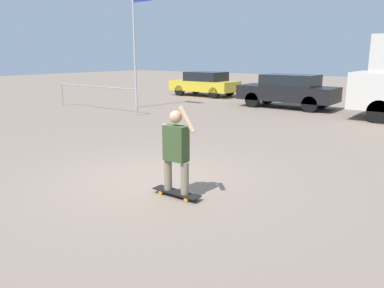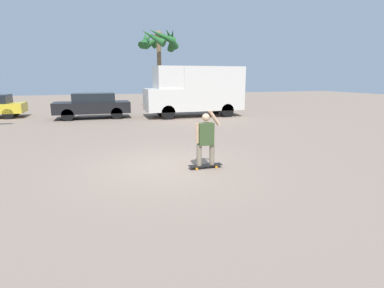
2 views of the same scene
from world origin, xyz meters
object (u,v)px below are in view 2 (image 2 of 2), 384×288
parked_car_black (93,105)px  palm_tree_near_van (159,42)px  skateboard (205,165)px  person_skateboarder (206,137)px  camper_van (196,90)px

parked_car_black → palm_tree_near_van: 9.01m
skateboard → person_skateboarder: (-0.00, -0.00, 0.81)m
palm_tree_near_van → parked_car_black: bearing=-133.0°
palm_tree_near_van → camper_van: bearing=-81.3°
skateboard → camper_van: camper_van is taller
parked_car_black → camper_van: bearing=-7.9°
parked_car_black → person_skateboarder: bearing=-75.8°
person_skateboarder → palm_tree_near_van: palm_tree_near_van is taller
skateboard → camper_van: size_ratio=0.15×
person_skateboarder → parked_car_black: 12.26m
person_skateboarder → camper_van: (3.34, 11.00, 0.82)m
parked_car_black → palm_tree_near_van: palm_tree_near_van is taller
person_skateboarder → camper_van: 11.52m
skateboard → parked_car_black: (-3.01, 11.88, 0.74)m
person_skateboarder → palm_tree_near_van: (2.32, 17.61, 4.39)m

